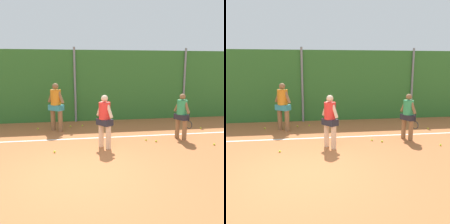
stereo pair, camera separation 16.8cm
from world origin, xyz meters
TOP-DOWN VIEW (x-y plane):
  - ground_plane at (0.00, 1.74)m, footprint 28.30×28.30m
  - hedge_fence_backdrop at (0.00, 5.93)m, footprint 18.39×0.25m
  - fence_post_center at (0.00, 5.75)m, footprint 0.10×0.10m
  - fence_post_right at (5.31, 5.75)m, footprint 0.10×0.10m
  - court_baseline_paint at (0.00, 2.91)m, footprint 13.44×0.10m
  - player_foreground_near at (0.86, 1.81)m, footprint 0.53×0.59m
  - player_midcourt at (3.65, 2.32)m, footprint 0.47×0.67m
  - player_backcourt_far at (-0.77, 4.17)m, footprint 0.67×0.59m
  - tennis_ball_0 at (-0.25, 4.66)m, footprint 0.07×0.07m
  - tennis_ball_1 at (4.44, 1.48)m, footprint 0.07×0.07m
  - tennis_ball_2 at (2.67, 2.12)m, footprint 0.07×0.07m
  - tennis_ball_3 at (-0.69, 1.56)m, footprint 0.07×0.07m
  - tennis_ball_5 at (5.09, 3.54)m, footprint 0.07×0.07m
  - tennis_ball_6 at (-1.57, 4.50)m, footprint 0.07×0.07m
  - tennis_ball_7 at (0.26, 4.74)m, footprint 0.07×0.07m
  - tennis_ball_8 at (2.37, 2.30)m, footprint 0.07×0.07m

SIDE VIEW (x-z plane):
  - ground_plane at x=0.00m, z-range 0.00..0.00m
  - court_baseline_paint at x=0.00m, z-range 0.00..0.01m
  - tennis_ball_0 at x=-0.25m, z-range 0.00..0.07m
  - tennis_ball_1 at x=4.44m, z-range 0.00..0.07m
  - tennis_ball_2 at x=2.67m, z-range 0.00..0.07m
  - tennis_ball_3 at x=-0.69m, z-range 0.00..0.07m
  - tennis_ball_5 at x=5.09m, z-range 0.00..0.07m
  - tennis_ball_6 at x=-1.57m, z-range 0.00..0.07m
  - tennis_ball_7 at x=0.26m, z-range 0.00..0.07m
  - tennis_ball_8 at x=2.37m, z-range 0.00..0.07m
  - player_midcourt at x=3.65m, z-range 0.10..1.72m
  - player_foreground_near at x=0.86m, z-range 0.10..1.79m
  - player_backcourt_far at x=-0.77m, z-range 0.12..2.02m
  - hedge_fence_backdrop at x=0.00m, z-range 0.00..3.29m
  - fence_post_center at x=0.00m, z-range 0.00..3.40m
  - fence_post_right at x=5.31m, z-range 0.00..3.40m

